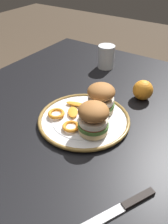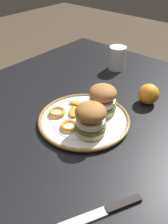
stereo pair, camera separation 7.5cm
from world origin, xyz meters
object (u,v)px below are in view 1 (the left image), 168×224
at_px(dining_table, 66,142).
at_px(whole_orange, 143,90).
at_px(drinking_glass, 106,58).
at_px(dinner_plate, 84,119).
at_px(sandwich_half_left, 101,98).
at_px(sandwich_half_right, 94,117).
at_px(table_knife, 121,208).

bearing_deg(dining_table, whole_orange, -28.93).
bearing_deg(whole_orange, drinking_glass, 56.73).
height_order(dinner_plate, drinking_glass, drinking_glass).
height_order(sandwich_half_left, whole_orange, sandwich_half_left).
bearing_deg(sandwich_half_right, table_knife, -133.98).
distance_m(sandwich_half_left, table_knife, 0.37).
bearing_deg(table_knife, dining_table, 59.33).
distance_m(dining_table, sandwich_half_right, 0.19).
xyz_separation_m(drinking_glass, table_knife, (-0.63, -0.40, -0.04)).
bearing_deg(dinner_plate, table_knife, -131.29).
distance_m(dining_table, table_knife, 0.36).
bearing_deg(dinner_plate, whole_orange, -23.47).
height_order(whole_orange, table_knife, whole_orange).
bearing_deg(sandwich_half_right, sandwich_half_left, 19.80).
bearing_deg(dinner_plate, drinking_glass, 19.96).
bearing_deg(dining_table, dinner_plate, -51.52).
bearing_deg(drinking_glass, sandwich_half_right, -154.85).
distance_m(dinner_plate, sandwich_half_left, 0.09).
bearing_deg(whole_orange, dining_table, 151.07).
xyz_separation_m(sandwich_half_right, table_knife, (-0.18, -0.19, -0.07)).
bearing_deg(dining_table, table_knife, -120.67).
bearing_deg(sandwich_half_left, table_knife, -141.73).
distance_m(dining_table, drinking_glass, 0.48).
relative_size(sandwich_half_left, whole_orange, 1.57).
bearing_deg(drinking_glass, table_knife, -147.64).
xyz_separation_m(sandwich_half_left, drinking_glass, (0.34, 0.17, -0.02)).
height_order(dining_table, drinking_glass, drinking_glass).
height_order(drinking_glass, table_knife, drinking_glass).
bearing_deg(table_knife, drinking_glass, 32.36).
bearing_deg(whole_orange, sandwich_half_left, 154.86).
bearing_deg(table_knife, sandwich_half_right, 46.02).
height_order(dining_table, dinner_plate, dinner_plate).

